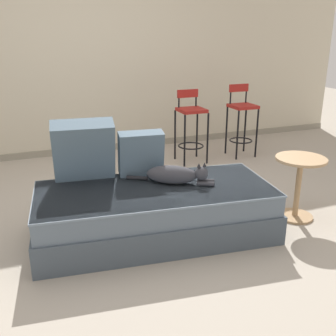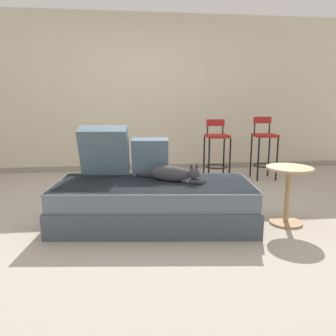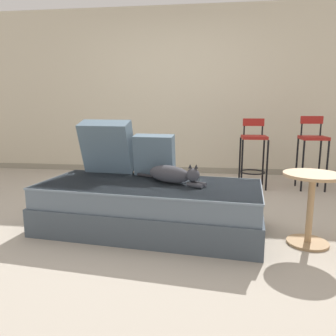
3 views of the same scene
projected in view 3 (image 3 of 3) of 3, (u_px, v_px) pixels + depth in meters
The scene contains 10 objects.
ground_plane at pixel (157, 215), 3.29m from camera, with size 16.00×16.00×0.00m, color #A89E8E.
wall_back_panel at pixel (179, 92), 5.25m from camera, with size 8.00×0.10×2.60m, color beige.
wall_baseboard_trim at pixel (178, 170), 5.43m from camera, with size 8.00×0.02×0.09m, color gray.
couch at pixel (150, 206), 2.86m from camera, with size 2.00×1.06×0.42m.
throw_pillow_corner at pixel (108, 147), 3.21m from camera, with size 0.53×0.37×0.53m.
throw_pillow_middle at pixel (154, 155), 3.11m from camera, with size 0.40×0.24×0.40m.
cat at pixel (172, 174), 2.83m from camera, with size 0.66×0.44×0.19m.
bar_stool_near_window at pixel (253, 148), 4.34m from camera, with size 0.34×0.34×0.92m.
bar_stool_by_doorway at pixel (312, 148), 4.25m from camera, with size 0.32×0.32×0.95m.
side_table at pixel (311, 199), 2.53m from camera, with size 0.44×0.44×0.57m.
Camera 3 is at (0.51, -3.11, 1.07)m, focal length 35.00 mm.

